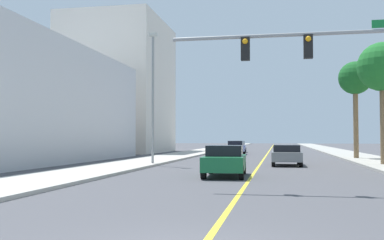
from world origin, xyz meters
The scene contains 14 objects.
ground centered at (0.00, 42.00, 0.00)m, with size 192.00×192.00×0.00m, color #47474C.
sidewalk_left centered at (-8.50, 42.00, 0.07)m, with size 3.99×168.00×0.15m, color #B2ADA3.
sidewalk_right centered at (8.50, 42.00, 0.07)m, with size 3.99×168.00×0.15m, color #9E9B93.
lane_marking_center centered at (0.00, 42.00, 0.00)m, with size 0.16×144.00×0.01m, color yellow.
building_left_near centered at (-19.92, 24.54, 4.38)m, with size 13.95×24.63×8.76m, color silver.
building_left_far centered at (-18.69, 47.62, 8.33)m, with size 11.48×14.40×16.65m, color silver.
traffic_signal_mast centered at (3.90, 9.48, 4.42)m, with size 9.58×0.36×5.77m.
street_lamp centered at (-7.01, 22.31, 4.96)m, with size 0.56×0.28×8.77m.
palm_mid centered at (7.92, 23.97, 6.35)m, with size 3.18×3.18×7.89m.
palm_far centered at (7.67, 32.91, 6.73)m, with size 2.78×2.78×8.14m.
car_green centered at (-1.24, 14.58, 0.76)m, with size 2.04×4.26×1.48m.
car_gray centered at (1.79, 23.69, 0.73)m, with size 1.95×4.02×1.37m.
car_white centered at (-3.74, 49.78, 0.75)m, with size 1.82×4.24×1.41m.
car_blue centered at (-3.30, 42.45, 0.78)m, with size 1.79×4.26×1.50m.
Camera 1 is at (1.28, -6.78, 1.86)m, focal length 42.09 mm.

